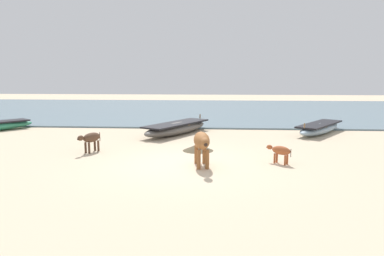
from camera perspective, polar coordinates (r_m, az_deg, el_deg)
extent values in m
plane|color=beige|center=(10.52, -1.38, -5.95)|extent=(80.00, 80.00, 0.00)
cube|color=slate|center=(27.27, 1.96, 3.08)|extent=(60.00, 20.00, 0.08)
ellipsoid|color=#5B5651|center=(15.81, -2.53, -0.07)|extent=(3.10, 4.33, 0.54)
cube|color=black|center=(15.77, -2.53, 0.75)|extent=(2.82, 3.87, 0.07)
cube|color=olive|center=(16.05, -1.85, 0.60)|extent=(0.87, 0.56, 0.04)
cylinder|color=olive|center=(17.40, 1.34, 1.95)|extent=(0.06, 0.06, 0.20)
ellipsoid|color=#8CA5B7|center=(17.07, 20.35, -0.05)|extent=(3.16, 3.88, 0.48)
cube|color=black|center=(17.04, 20.39, 0.62)|extent=(2.86, 3.48, 0.07)
cube|color=olive|center=(16.77, 20.03, 0.27)|extent=(0.75, 0.58, 0.04)
cylinder|color=olive|center=(15.28, 18.10, 0.39)|extent=(0.06, 0.06, 0.20)
ellipsoid|color=brown|center=(10.09, 1.60, -2.06)|extent=(0.63, 1.19, 0.49)
ellipsoid|color=brown|center=(9.34, 2.16, -2.41)|extent=(0.28, 0.40, 0.27)
sphere|color=#2D2119|center=(9.18, 2.30, -2.79)|extent=(0.12, 0.12, 0.10)
cylinder|color=brown|center=(9.89, 2.54, -5.21)|extent=(0.11, 0.11, 0.57)
cylinder|color=brown|center=(9.86, 1.11, -5.25)|extent=(0.11, 0.11, 0.57)
cylinder|color=brown|center=(10.52, 2.05, -4.36)|extent=(0.11, 0.11, 0.57)
cylinder|color=brown|center=(10.49, 0.70, -4.39)|extent=(0.11, 0.11, 0.57)
cylinder|color=#2D2119|center=(10.68, 1.22, -1.75)|extent=(0.04, 0.04, 0.46)
ellipsoid|color=#9E4C28|center=(10.77, 14.54, -3.61)|extent=(0.62, 0.57, 0.26)
ellipsoid|color=#9E4C28|center=(10.96, 12.72, -3.10)|extent=(0.23, 0.22, 0.14)
sphere|color=#2D2119|center=(11.01, 12.32, -3.13)|extent=(0.08, 0.08, 0.06)
cylinder|color=#9E4C28|center=(10.86, 13.50, -4.90)|extent=(0.06, 0.06, 0.30)
cylinder|color=#9E4C28|center=(10.97, 13.85, -4.78)|extent=(0.06, 0.06, 0.30)
cylinder|color=#9E4C28|center=(10.69, 15.13, -5.18)|extent=(0.06, 0.06, 0.30)
cylinder|color=#9E4C28|center=(10.81, 15.47, -5.05)|extent=(0.06, 0.06, 0.30)
cylinder|color=#2D2119|center=(10.63, 16.03, -3.99)|extent=(0.02, 0.02, 0.25)
ellipsoid|color=#4C3323|center=(12.52, -16.26, -1.50)|extent=(0.59, 0.82, 0.33)
ellipsoid|color=#4C3323|center=(12.16, -17.95, -1.60)|extent=(0.24, 0.29, 0.18)
sphere|color=#2D2119|center=(12.09, -18.32, -1.78)|extent=(0.09, 0.09, 0.07)
cylinder|color=#4C3323|center=(12.37, -16.65, -3.21)|extent=(0.08, 0.08, 0.38)
cylinder|color=#4C3323|center=(12.48, -17.19, -3.12)|extent=(0.08, 0.08, 0.38)
cylinder|color=#4C3323|center=(12.68, -15.23, -2.87)|extent=(0.08, 0.08, 0.38)
cylinder|color=#4C3323|center=(12.79, -15.77, -2.79)|extent=(0.08, 0.08, 0.38)
cylinder|color=#2D2119|center=(12.81, -15.00, -1.39)|extent=(0.02, 0.02, 0.31)
cone|color=brown|center=(12.33, 1.00, -3.22)|extent=(1.55, 1.55, 0.24)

